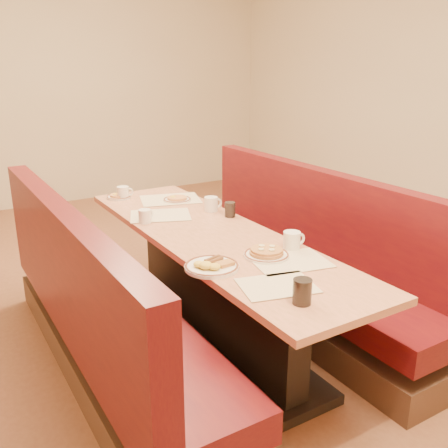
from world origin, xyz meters
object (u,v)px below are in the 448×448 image
diner_table (212,288)px  coffee_mug_d (123,192)px  pancake_plate (266,253)px  coffee_mug_a (292,240)px  coffee_mug_c (212,204)px  booth_left (101,319)px  coffee_mug_b (145,216)px  booth_right (301,267)px  eggs_plate (212,266)px  soda_tumbler_mid (230,209)px  soda_tumbler_near (302,292)px

diner_table → coffee_mug_d: bearing=99.2°
pancake_plate → coffee_mug_d: (-0.23, 1.56, 0.03)m
coffee_mug_a → coffee_mug_c: (-0.01, 0.89, -0.00)m
booth_left → coffee_mug_a: booth_left is taller
pancake_plate → coffee_mug_d: bearing=98.4°
coffee_mug_a → coffee_mug_b: (-0.52, 0.89, -0.01)m
booth_right → coffee_mug_a: size_ratio=18.25×
coffee_mug_b → booth_right: bearing=-45.3°
booth_left → coffee_mug_a: size_ratio=18.25×
eggs_plate → coffee_mug_d: coffee_mug_d is taller
booth_right → coffee_mug_d: bearing=130.4°
pancake_plate → coffee_mug_c: (0.18, 0.91, 0.03)m
booth_left → coffee_mug_a: bearing=-25.8°
booth_right → soda_tumbler_mid: bearing=152.4°
booth_right → soda_tumbler_mid: booth_right is taller
coffee_mug_c → coffee_mug_d: (-0.41, 0.64, -0.00)m
eggs_plate → coffee_mug_d: size_ratio=2.22×
diner_table → soda_tumbler_near: bearing=-97.5°
coffee_mug_a → booth_right: bearing=49.4°
pancake_plate → coffee_mug_d: coffee_mug_d is taller
coffee_mug_d → soda_tumbler_near: size_ratio=1.10×
eggs_plate → soda_tumbler_near: soda_tumbler_near is taller
coffee_mug_c → soda_tumbler_mid: same height
diner_table → coffee_mug_a: bearing=-62.2°
booth_right → coffee_mug_b: size_ratio=21.88×
diner_table → coffee_mug_b: (-0.27, 0.41, 0.42)m
soda_tumbler_near → coffee_mug_d: bearing=91.0°
coffee_mug_b → coffee_mug_c: size_ratio=0.85×
coffee_mug_b → coffee_mug_d: size_ratio=0.90×
eggs_plate → coffee_mug_d: (0.11, 1.55, 0.03)m
diner_table → coffee_mug_d: 1.16m
booth_right → coffee_mug_b: (-1.00, 0.41, 0.43)m
coffee_mug_b → coffee_mug_c: bearing=-22.1°
coffee_mug_a → coffee_mug_d: size_ratio=1.08×
booth_left → booth_right: bearing=0.0°
eggs_plate → soda_tumbler_mid: bearing=52.1°
coffee_mug_b → coffee_mug_c: coffee_mug_c is taller
pancake_plate → coffee_mug_c: size_ratio=1.84×
pancake_plate → eggs_plate: eggs_plate is taller
pancake_plate → soda_tumbler_near: size_ratio=2.14×
soda_tumbler_near → soda_tumbler_mid: 1.32m
pancake_plate → booth_right: bearing=36.2°
eggs_plate → soda_tumbler_mid: (0.56, 0.72, 0.03)m
booth_left → eggs_plate: size_ratio=8.89×
coffee_mug_d → diner_table: bearing=-72.4°
soda_tumbler_mid → coffee_mug_a: bearing=-92.4°
booth_right → soda_tumbler_near: booth_right is taller
diner_table → eggs_plate: size_ratio=8.89×
booth_right → pancake_plate: bearing=-143.8°
booth_left → soda_tumbler_near: size_ratio=21.65×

